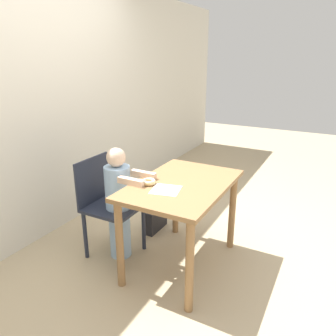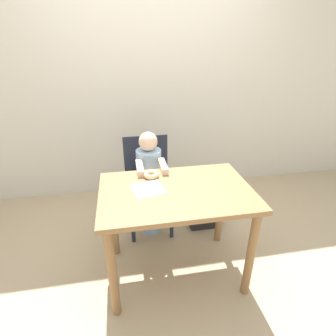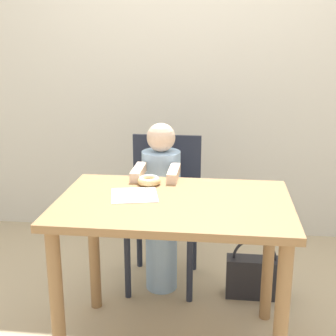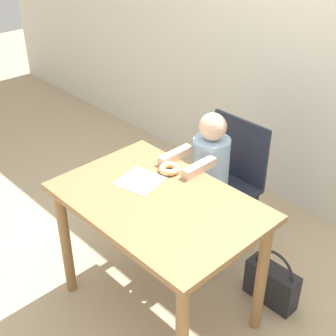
{
  "view_description": "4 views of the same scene",
  "coord_description": "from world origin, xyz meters",
  "px_view_note": "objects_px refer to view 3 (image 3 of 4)",
  "views": [
    {
      "loc": [
        -2.19,
        -1.05,
        1.73
      ],
      "look_at": [
        -0.04,
        0.11,
        0.88
      ],
      "focal_mm": 35.0,
      "sensor_mm": 36.0,
      "label": 1
    },
    {
      "loc": [
        -0.34,
        -1.53,
        1.68
      ],
      "look_at": [
        -0.04,
        0.11,
        0.88
      ],
      "focal_mm": 28.0,
      "sensor_mm": 36.0,
      "label": 2
    },
    {
      "loc": [
        0.21,
        -1.97,
        1.48
      ],
      "look_at": [
        -0.04,
        0.11,
        0.88
      ],
      "focal_mm": 50.0,
      "sensor_mm": 36.0,
      "label": 3
    },
    {
      "loc": [
        1.41,
        -1.28,
        2.11
      ],
      "look_at": [
        -0.04,
        0.11,
        0.88
      ],
      "focal_mm": 50.0,
      "sensor_mm": 36.0,
      "label": 4
    }
  ],
  "objects_px": {
    "donut": "(149,180)",
    "handbag": "(253,275)",
    "chair": "(164,206)",
    "child_figure": "(161,207)"
  },
  "relations": [
    {
      "from": "donut",
      "to": "handbag",
      "type": "bearing_deg",
      "value": 26.74
    },
    {
      "from": "donut",
      "to": "handbag",
      "type": "xyz_separation_m",
      "value": [
        0.56,
        0.28,
        -0.65
      ]
    },
    {
      "from": "donut",
      "to": "child_figure",
      "type": "bearing_deg",
      "value": 86.77
    },
    {
      "from": "chair",
      "to": "handbag",
      "type": "relative_size",
      "value": 2.41
    },
    {
      "from": "chair",
      "to": "handbag",
      "type": "height_order",
      "value": "chair"
    },
    {
      "from": "donut",
      "to": "chair",
      "type": "bearing_deg",
      "value": 87.7
    },
    {
      "from": "child_figure",
      "to": "handbag",
      "type": "relative_size",
      "value": 2.75
    },
    {
      "from": "chair",
      "to": "child_figure",
      "type": "bearing_deg",
      "value": -90.0
    },
    {
      "from": "chair",
      "to": "handbag",
      "type": "bearing_deg",
      "value": -16.68
    },
    {
      "from": "chair",
      "to": "donut",
      "type": "height_order",
      "value": "chair"
    }
  ]
}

